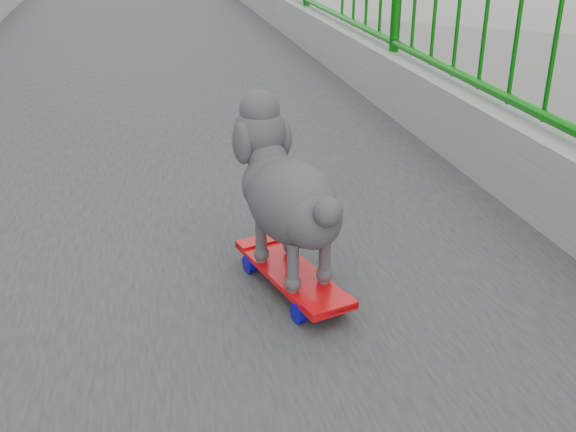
# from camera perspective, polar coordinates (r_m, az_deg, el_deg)

# --- Properties ---
(skateboard) EXTENTS (0.27, 0.51, 0.07)m
(skateboard) POSITION_cam_1_polar(r_m,az_deg,el_deg) (1.99, 0.32, -5.07)
(skateboard) COLOR red
(skateboard) RESTS_ON footbridge
(poodle) EXTENTS (0.31, 0.53, 0.45)m
(poodle) POSITION_cam_1_polar(r_m,az_deg,el_deg) (1.90, -0.08, 2.09)
(poodle) COLOR #343137
(poodle) RESTS_ON skateboard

